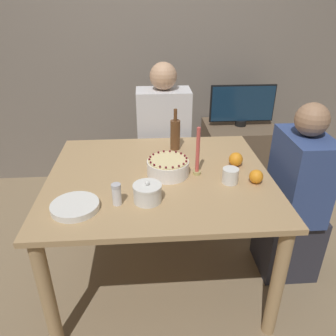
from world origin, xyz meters
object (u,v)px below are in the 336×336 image
object	(u,v)px
bottle	(175,134)
tv_monitor	(242,105)
candle	(198,156)
person_man_blue_shirt	(164,152)
person_woman_floral	(294,206)
sugar_shaker	(117,194)
cake	(168,167)
sugar_bowl	(147,193)

from	to	relation	value
bottle	tv_monitor	distance (m)	1.00
candle	bottle	world-z (taller)	candle
person_man_blue_shirt	person_woman_floral	world-z (taller)	person_man_blue_shirt
sugar_shaker	person_man_blue_shirt	world-z (taller)	person_man_blue_shirt
sugar_shaker	tv_monitor	distance (m)	1.71
person_woman_floral	cake	bearing A→B (deg)	89.73
sugar_shaker	tv_monitor	bearing A→B (deg)	54.33
cake	sugar_bowl	distance (m)	0.29
person_man_blue_shirt	person_woman_floral	bearing A→B (deg)	135.32
cake	tv_monitor	xyz separation A→B (m)	(0.73, 1.11, 0.01)
candle	bottle	size ratio (longest dim) A/B	1.03
candle	tv_monitor	distance (m)	1.25
sugar_shaker	person_woman_floral	xyz separation A→B (m)	(1.05, 0.27, -0.30)
sugar_shaker	tv_monitor	world-z (taller)	tv_monitor
sugar_bowl	person_woman_floral	bearing A→B (deg)	16.00
sugar_bowl	candle	size ratio (longest dim) A/B	0.50
cake	person_man_blue_shirt	bearing A→B (deg)	88.56
sugar_bowl	tv_monitor	size ratio (longest dim) A/B	0.25
sugar_shaker	bottle	bearing A→B (deg)	61.85
bottle	person_man_blue_shirt	xyz separation A→B (m)	(-0.05, 0.39, -0.31)
cake	bottle	world-z (taller)	bottle
bottle	person_woman_floral	world-z (taller)	person_woman_floral
cake	person_man_blue_shirt	xyz separation A→B (m)	(0.02, 0.75, -0.25)
cake	person_man_blue_shirt	distance (m)	0.79
bottle	sugar_bowl	bearing A→B (deg)	-107.25
candle	person_man_blue_shirt	distance (m)	0.83
cake	sugar_bowl	world-z (taller)	sugar_bowl
cake	sugar_shaker	xyz separation A→B (m)	(-0.27, -0.28, 0.01)
sugar_bowl	person_man_blue_shirt	bearing A→B (deg)	82.19
cake	person_man_blue_shirt	world-z (taller)	person_man_blue_shirt
sugar_bowl	person_woman_floral	xyz separation A→B (m)	(0.90, 0.26, -0.29)
person_woman_floral	sugar_shaker	bearing A→B (deg)	104.71
person_woman_floral	candle	bearing A→B (deg)	89.80
cake	candle	size ratio (longest dim) A/B	0.84
cake	person_woman_floral	xyz separation A→B (m)	(0.78, -0.00, -0.29)
bottle	cake	bearing A→B (deg)	-101.44
sugar_shaker	tv_monitor	size ratio (longest dim) A/B	0.19
cake	bottle	distance (m)	0.37
sugar_bowl	bottle	world-z (taller)	bottle
cake	tv_monitor	distance (m)	1.33
bottle	person_woman_floral	bearing A→B (deg)	-26.93
sugar_bowl	person_man_blue_shirt	distance (m)	1.05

